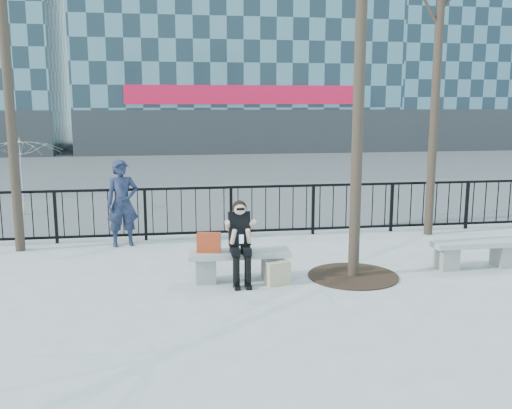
{
  "coord_description": "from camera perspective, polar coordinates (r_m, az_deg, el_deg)",
  "views": [
    {
      "loc": [
        -1.09,
        -8.87,
        2.89
      ],
      "look_at": [
        0.4,
        0.8,
        1.1
      ],
      "focal_mm": 40.0,
      "sensor_mm": 36.0,
      "label": 1
    }
  ],
  "objects": [
    {
      "name": "street_surface",
      "position": [
        24.07,
        -6.11,
        3.41
      ],
      "size": [
        60.0,
        23.0,
        0.01
      ],
      "primitive_type": "cube",
      "color": "#474747",
      "rests_on": "ground"
    },
    {
      "name": "ground",
      "position": [
        9.4,
        -1.68,
        -7.55
      ],
      "size": [
        120.0,
        120.0,
        0.0
      ],
      "primitive_type": "plane",
      "color": "#9C9C97",
      "rests_on": "ground"
    },
    {
      "name": "seated_woman",
      "position": [
        9.06,
        -1.58,
        -3.83
      ],
      "size": [
        0.5,
        0.64,
        1.34
      ],
      "color": "black",
      "rests_on": "ground"
    },
    {
      "name": "railing",
      "position": [
        12.15,
        -3.45,
        -0.75
      ],
      "size": [
        14.0,
        0.06,
        1.1
      ],
      "color": "black",
      "rests_on": "ground"
    },
    {
      "name": "bench_main",
      "position": [
        9.31,
        -1.69,
        -5.79
      ],
      "size": [
        1.65,
        0.46,
        0.49
      ],
      "color": "slate",
      "rests_on": "ground"
    },
    {
      "name": "vendor_umbrella",
      "position": [
        15.57,
        -22.49,
        2.59
      ],
      "size": [
        2.91,
        2.93,
        1.99
      ],
      "primitive_type": "imported",
      "rotation": [
        0.0,
        0.0,
        -0.43
      ],
      "color": "#F5F336",
      "rests_on": "ground"
    },
    {
      "name": "handbag",
      "position": [
        9.19,
        -4.74,
        -3.81
      ],
      "size": [
        0.4,
        0.24,
        0.31
      ],
      "primitive_type": "cube",
      "rotation": [
        0.0,
        0.0,
        -0.19
      ],
      "color": "#A53014",
      "rests_on": "bench_main"
    },
    {
      "name": "tree_grate",
      "position": [
        9.71,
        9.68,
        -7.04
      ],
      "size": [
        1.5,
        1.5,
        0.02
      ],
      "primitive_type": "cylinder",
      "color": "black",
      "rests_on": "ground"
    },
    {
      "name": "standing_man",
      "position": [
        11.68,
        -13.22,
        0.13
      ],
      "size": [
        0.72,
        0.55,
        1.74
      ],
      "primitive_type": "imported",
      "rotation": [
        0.0,
        0.0,
        0.23
      ],
      "color": "black",
      "rests_on": "ground"
    },
    {
      "name": "shopping_bag",
      "position": [
        9.12,
        2.23,
        -6.9
      ],
      "size": [
        0.42,
        0.27,
        0.37
      ],
      "primitive_type": "cube",
      "rotation": [
        0.0,
        0.0,
        0.36
      ],
      "color": "beige",
      "rests_on": "ground"
    },
    {
      "name": "bench_second",
      "position": [
        10.72,
        21.1,
        -4.36
      ],
      "size": [
        1.62,
        0.45,
        0.48
      ],
      "rotation": [
        0.0,
        0.0,
        0.02
      ],
      "color": "slate",
      "rests_on": "ground"
    }
  ]
}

